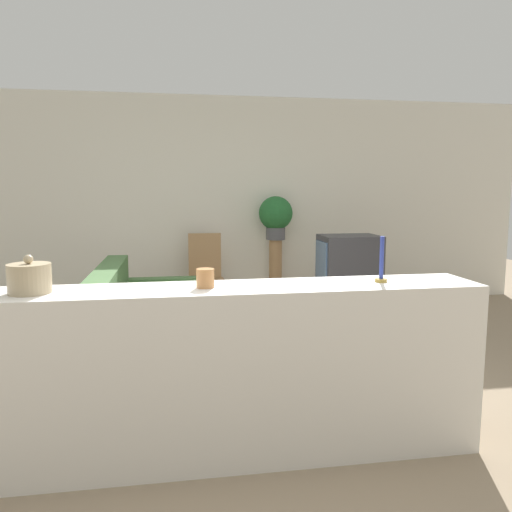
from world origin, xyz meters
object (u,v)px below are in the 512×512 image
object	(u,v)px
couch	(146,327)
potted_plant	(276,215)
decorative_bowl	(29,278)
television	(349,260)
wooden_chair	(206,272)

from	to	relation	value
couch	potted_plant	xyz separation A→B (m)	(1.54, 1.75, 0.90)
couch	decorative_bowl	size ratio (longest dim) A/B	7.59
couch	potted_plant	bearing A→B (deg)	48.54
television	decorative_bowl	world-z (taller)	decorative_bowl
television	potted_plant	bearing A→B (deg)	117.35
wooden_chair	decorative_bowl	xyz separation A→B (m)	(-1.11, -3.27, 0.54)
wooden_chair	decorative_bowl	bearing A→B (deg)	-108.77
couch	television	bearing A→B (deg)	16.62
television	potted_plant	xyz separation A→B (m)	(-0.58, 1.11, 0.43)
couch	television	size ratio (longest dim) A/B	2.61
potted_plant	decorative_bowl	xyz separation A→B (m)	(-2.02, -3.50, -0.13)
decorative_bowl	couch	bearing A→B (deg)	74.78
couch	decorative_bowl	world-z (taller)	decorative_bowl
couch	decorative_bowl	xyz separation A→B (m)	(-0.48, -1.75, 0.77)
potted_plant	decorative_bowl	world-z (taller)	potted_plant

